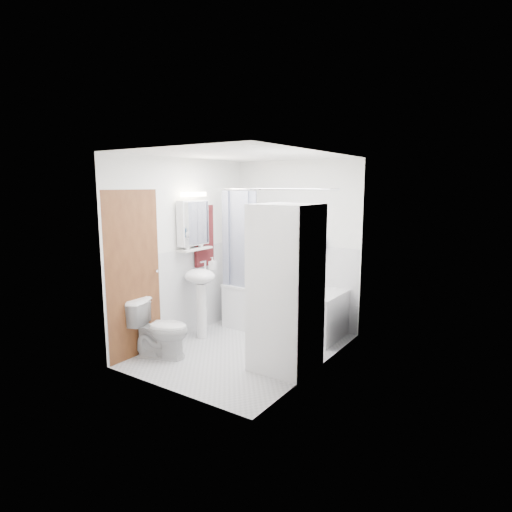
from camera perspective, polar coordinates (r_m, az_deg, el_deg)
The scene contains 20 objects.
floor at distance 5.52m, azimuth -1.51°, elevation -12.38°, with size 2.60×2.60×0.00m, color silver.
room_walls at distance 5.15m, azimuth -1.59°, elevation 3.16°, with size 2.60×2.60×2.60m.
wainscot at distance 5.56m, azimuth 0.21°, elevation -5.69°, with size 1.98×2.58×2.58m.
door at distance 5.44m, azimuth -13.16°, elevation -1.95°, with size 0.05×2.00×2.00m.
bathtub at distance 6.12m, azimuth 3.78°, elevation -6.71°, with size 1.67×0.79×0.63m.
tub_spout at distance 6.17m, azimuth 6.98°, elevation -0.86°, with size 0.04×0.04×0.12m, color silver.
curtain_rod at distance 5.59m, azimuth 2.23°, elevation 8.91°, with size 0.02×0.02×1.85m, color silver.
shower_curtain at distance 5.95m, azimuth -2.33°, elevation 1.70°, with size 0.55×0.02×1.45m.
sink at distance 5.78m, azimuth -7.44°, elevation -4.11°, with size 0.44×0.37×1.04m.
medicine_cabinet at distance 5.79m, azimuth -8.36°, elevation 4.53°, with size 0.13×0.50×0.71m.
shelf at distance 5.82m, azimuth -8.17°, elevation 0.94°, with size 0.18×0.54×0.03m, color silver.
shower_caddy at distance 6.11m, azimuth 7.40°, elevation 0.88°, with size 0.22×0.06×0.02m, color silver.
towel at distance 6.02m, azimuth -6.96°, elevation 2.82°, with size 0.07×0.36×0.87m.
washer_dryer at distance 4.75m, azimuth 3.97°, elevation -4.26°, with size 0.67×0.66×1.85m.
toilet at distance 5.32m, azimuth -12.65°, elevation -9.48°, with size 0.39×0.70×0.69m, color white.
soap_pump at distance 5.86m, azimuth -5.82°, elevation -1.44°, with size 0.08×0.17×0.08m, color gray.
shelf_bottle at distance 5.70m, azimuth -9.18°, elevation 1.23°, with size 0.07×0.18×0.07m, color gray.
shelf_cup at distance 5.90m, azimuth -7.40°, elevation 1.69°, with size 0.10×0.09×0.10m, color gray.
shampoo_a at distance 6.07m, azimuth 7.93°, elevation 1.54°, with size 0.13×0.17×0.13m, color gray.
shampoo_b at distance 6.02m, azimuth 8.95°, elevation 1.21°, with size 0.08×0.21×0.08m, color #214F85.
Camera 1 is at (2.96, -4.18, 2.05)m, focal length 30.00 mm.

